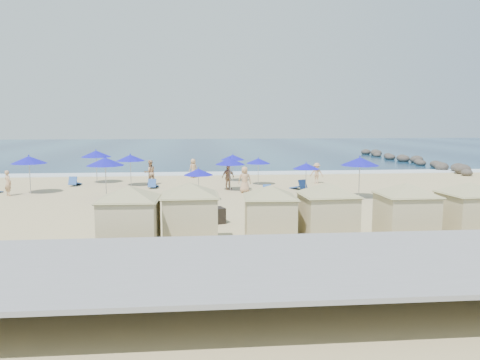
% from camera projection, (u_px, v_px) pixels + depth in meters
% --- Properties ---
extents(ground, '(160.00, 160.00, 0.00)m').
position_uv_depth(ground, '(203.00, 204.00, 27.29)').
color(ground, tan).
rests_on(ground, ground).
extents(ocean, '(160.00, 80.00, 0.06)m').
position_uv_depth(ocean, '(199.00, 148.00, 81.60)').
color(ocean, '#0D294B').
rests_on(ocean, ground).
extents(surf_line, '(160.00, 2.50, 0.08)m').
position_uv_depth(surf_line, '(201.00, 174.00, 42.59)').
color(surf_line, white).
rests_on(surf_line, ground).
extents(seawall, '(160.00, 6.10, 1.22)m').
position_uv_depth(seawall, '(210.00, 264.00, 13.87)').
color(seawall, gray).
rests_on(seawall, ground).
extents(rock_jetty, '(2.56, 26.66, 0.96)m').
position_uv_depth(rock_jetty, '(408.00, 159.00, 54.04)').
color(rock_jetty, '#2F2A27').
rests_on(rock_jetty, ground).
extents(trash_bin, '(0.94, 0.94, 0.75)m').
position_uv_depth(trash_bin, '(216.00, 215.00, 22.25)').
color(trash_bin, black).
rests_on(trash_bin, ground).
extents(cabana_0, '(4.42, 4.42, 2.77)m').
position_uv_depth(cabana_0, '(129.00, 211.00, 17.07)').
color(cabana_0, tan).
rests_on(cabana_0, ground).
extents(cabana_1, '(4.42, 4.42, 2.77)m').
position_uv_depth(cabana_1, '(190.00, 206.00, 17.96)').
color(cabana_1, tan).
rests_on(cabana_1, ground).
extents(cabana_2, '(4.15, 4.15, 2.61)m').
position_uv_depth(cabana_2, '(270.00, 207.00, 18.27)').
color(cabana_2, tan).
rests_on(cabana_2, ground).
extents(cabana_3, '(4.31, 4.31, 2.70)m').
position_uv_depth(cabana_3, '(328.00, 205.00, 18.40)').
color(cabana_3, tan).
rests_on(cabana_3, ground).
extents(cabana_4, '(4.30, 4.30, 2.70)m').
position_uv_depth(cabana_4, '(406.00, 205.00, 18.42)').
color(cabana_4, tan).
rests_on(cabana_4, ground).
extents(cabana_5, '(4.21, 4.21, 2.65)m').
position_uv_depth(cabana_5, '(469.00, 204.00, 18.91)').
color(cabana_5, tan).
rests_on(cabana_5, ground).
extents(umbrella_0, '(2.30, 2.30, 2.62)m').
position_uv_depth(umbrella_0, '(29.00, 160.00, 30.97)').
color(umbrella_0, '#A5A8AD').
rests_on(umbrella_0, ground).
extents(umbrella_1, '(2.33, 2.33, 2.65)m').
position_uv_depth(umbrella_1, '(96.00, 154.00, 36.13)').
color(umbrella_1, '#A5A8AD').
rests_on(umbrella_1, ground).
extents(umbrella_2, '(2.36, 2.36, 2.69)m').
position_uv_depth(umbrella_2, '(105.00, 162.00, 28.98)').
color(umbrella_2, '#A5A8AD').
rests_on(umbrella_2, ground).
extents(umbrella_3, '(2.14, 2.14, 2.44)m').
position_uv_depth(umbrella_3, '(130.00, 158.00, 34.57)').
color(umbrella_3, '#A5A8AD').
rests_on(umbrella_3, ground).
extents(umbrella_4, '(1.81, 1.81, 2.06)m').
position_uv_depth(umbrella_4, '(198.00, 172.00, 28.10)').
color(umbrella_4, '#A5A8AD').
rests_on(umbrella_4, ground).
extents(umbrella_5, '(1.85, 1.85, 2.11)m').
position_uv_depth(umbrella_5, '(258.00, 161.00, 35.23)').
color(umbrella_5, '#A5A8AD').
rests_on(umbrella_5, ground).
extents(umbrella_6, '(2.08, 2.08, 2.37)m').
position_uv_depth(umbrella_6, '(230.00, 161.00, 32.28)').
color(umbrella_6, '#A5A8AD').
rests_on(umbrella_6, ground).
extents(umbrella_7, '(1.95, 1.95, 2.22)m').
position_uv_depth(umbrella_7, '(233.00, 157.00, 37.39)').
color(umbrella_7, '#A5A8AD').
rests_on(umbrella_7, ground).
extents(umbrella_8, '(1.83, 1.83, 2.08)m').
position_uv_depth(umbrella_8, '(306.00, 166.00, 31.47)').
color(umbrella_8, '#A5A8AD').
rests_on(umbrella_8, ground).
extents(umbrella_9, '(2.37, 2.37, 2.70)m').
position_uv_depth(umbrella_9, '(360.00, 161.00, 28.98)').
color(umbrella_9, '#A5A8AD').
rests_on(umbrella_9, ground).
extents(beach_chair_1, '(0.73, 1.39, 0.74)m').
position_uv_depth(beach_chair_1, '(75.00, 182.00, 34.96)').
color(beach_chair_1, '#2A509A').
rests_on(beach_chair_1, ground).
extents(beach_chair_2, '(0.71, 1.35, 0.71)m').
position_uv_depth(beach_chair_2, '(153.00, 185.00, 33.73)').
color(beach_chair_2, '#2A509A').
rests_on(beach_chair_2, ground).
extents(beach_chair_3, '(0.67, 1.23, 0.64)m').
position_uv_depth(beach_chair_3, '(209.00, 199.00, 27.63)').
color(beach_chair_3, '#2A509A').
rests_on(beach_chair_3, ground).
extents(beach_chair_4, '(0.60, 1.24, 0.67)m').
position_uv_depth(beach_chair_4, '(267.00, 190.00, 31.16)').
color(beach_chair_4, '#2A509A').
rests_on(beach_chair_4, ground).
extents(beach_chair_5, '(1.13, 1.50, 0.75)m').
position_uv_depth(beach_chair_5, '(299.00, 186.00, 33.00)').
color(beach_chair_5, '#2A509A').
rests_on(beach_chair_5, ground).
extents(beachgoer_0, '(0.71, 0.71, 1.66)m').
position_uv_depth(beachgoer_0, '(8.00, 183.00, 30.30)').
color(beachgoer_0, tan).
rests_on(beachgoer_0, ground).
extents(beachgoer_1, '(1.12, 1.02, 1.88)m').
position_uv_depth(beachgoer_1, '(150.00, 173.00, 35.40)').
color(beachgoer_1, tan).
rests_on(beachgoer_1, ground).
extents(beachgoer_2, '(1.11, 0.93, 1.78)m').
position_uv_depth(beachgoer_2, '(228.00, 177.00, 32.96)').
color(beachgoer_2, tan).
rests_on(beachgoer_2, ground).
extents(beachgoer_3, '(1.17, 0.88, 1.60)m').
position_uv_depth(beachgoer_3, '(317.00, 173.00, 36.16)').
color(beachgoer_3, tan).
rests_on(beachgoer_3, ground).
extents(beachgoer_4, '(0.94, 0.89, 1.62)m').
position_uv_depth(beachgoer_4, '(193.00, 168.00, 39.96)').
color(beachgoer_4, tan).
rests_on(beachgoer_4, ground).
extents(beachgoer_5, '(0.88, 0.57, 1.79)m').
position_uv_depth(beachgoer_5, '(245.00, 180.00, 31.53)').
color(beachgoer_5, tan).
rests_on(beachgoer_5, ground).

